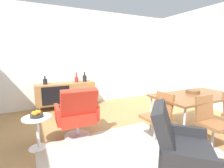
% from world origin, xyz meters
% --- Properties ---
extents(ground_plane, '(8.32, 8.32, 0.00)m').
position_xyz_m(ground_plane, '(0.00, 0.00, 0.00)').
color(ground_plane, '#9E7242').
extents(wall_back, '(6.80, 0.12, 2.80)m').
position_xyz_m(wall_back, '(0.00, 2.60, 1.40)').
color(wall_back, white).
rests_on(wall_back, ground_plane).
extents(sideboard, '(1.60, 0.45, 0.72)m').
position_xyz_m(sideboard, '(-0.48, 2.30, 0.44)').
color(sideboard, olive).
rests_on(sideboard, ground_plane).
extents(vase_cobalt, '(0.12, 0.12, 0.28)m').
position_xyz_m(vase_cobalt, '(0.08, 2.30, 0.82)').
color(vase_cobalt, black).
rests_on(vase_cobalt, sideboard).
extents(vase_sculptural_dark, '(0.11, 0.11, 0.22)m').
position_xyz_m(vase_sculptural_dark, '(-1.01, 2.30, 0.80)').
color(vase_sculptural_dark, black).
rests_on(vase_sculptural_dark, sideboard).
extents(vase_ceramic_small, '(0.11, 0.11, 0.28)m').
position_xyz_m(vase_ceramic_small, '(-0.17, 2.30, 0.81)').
color(vase_ceramic_small, maroon).
rests_on(vase_ceramic_small, sideboard).
extents(dining_table, '(1.60, 0.90, 0.74)m').
position_xyz_m(dining_table, '(1.42, -0.34, 0.70)').
color(dining_table, brown).
rests_on(dining_table, ground_plane).
extents(wooden_bowl_on_table, '(0.26, 0.26, 0.06)m').
position_xyz_m(wooden_bowl_on_table, '(1.50, -0.22, 0.77)').
color(wooden_bowl_on_table, brown).
rests_on(wooden_bowl_on_table, dining_table).
extents(dining_chair_front_left, '(0.40, 0.43, 0.86)m').
position_xyz_m(dining_chair_front_left, '(1.07, -0.90, 0.47)').
color(dining_chair_front_left, brown).
rests_on(dining_chair_front_left, ground_plane).
extents(dining_chair_near_window, '(0.44, 0.41, 0.86)m').
position_xyz_m(dining_chair_near_window, '(0.53, -0.34, 0.47)').
color(dining_chair_near_window, brown).
rests_on(dining_chair_near_window, ground_plane).
extents(lounge_chair_red, '(0.74, 0.68, 0.95)m').
position_xyz_m(lounge_chair_red, '(-0.65, 0.42, 0.47)').
color(lounge_chair_red, red).
rests_on(lounge_chair_red, ground_plane).
extents(armchair_black_shell, '(0.91, 0.91, 0.95)m').
position_xyz_m(armchair_black_shell, '(0.05, -1.22, 0.47)').
color(armchair_black_shell, '#262628').
rests_on(armchair_black_shell, ground_plane).
extents(side_table_round, '(0.44, 0.44, 0.52)m').
position_xyz_m(side_table_round, '(-1.31, 0.36, 0.32)').
color(side_table_round, white).
rests_on(side_table_round, ground_plane).
extents(fruit_bowl, '(0.20, 0.20, 0.11)m').
position_xyz_m(fruit_bowl, '(-1.31, 0.36, 0.56)').
color(fruit_bowl, '#262628').
rests_on(fruit_bowl, side_table_round).
extents(area_rug, '(2.20, 1.70, 0.01)m').
position_xyz_m(area_rug, '(-0.28, -0.39, 0.00)').
color(area_rug, '#B7AD99').
rests_on(area_rug, ground_plane).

